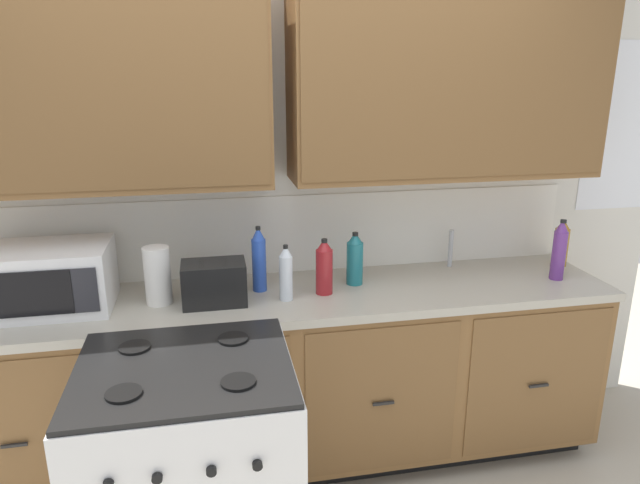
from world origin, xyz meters
name	(u,v)px	position (x,y,z in m)	size (l,w,h in m)	color
wall_unit	(279,131)	(0.00, 0.50, 1.65)	(4.28, 0.40, 2.42)	silver
counter_run	(289,379)	(0.00, 0.30, 0.47)	(3.11, 0.64, 0.92)	black
stove_range	(192,478)	(-0.45, -0.33, 0.47)	(0.76, 0.68, 0.95)	white
microwave	(53,278)	(-1.01, 0.33, 1.06)	(0.48, 0.37, 0.28)	white
toaster	(214,283)	(-0.33, 0.25, 1.02)	(0.28, 0.18, 0.19)	black
sink_faucet	(451,248)	(0.90, 0.51, 1.02)	(0.02, 0.02, 0.20)	#B2B5BA
paper_towel_roll	(158,275)	(-0.58, 0.30, 1.05)	(0.12, 0.12, 0.26)	white
bottle_red	(324,267)	(0.17, 0.27, 1.05)	(0.08, 0.08, 0.26)	maroon
bottle_clear	(286,273)	(-0.01, 0.23, 1.05)	(0.06, 0.06, 0.26)	silver
bottle_amber	(561,243)	(1.48, 0.41, 1.05)	(0.08, 0.08, 0.25)	#9E6619
bottle_violet	(559,250)	(1.34, 0.23, 1.07)	(0.07, 0.07, 0.31)	#663384
bottle_blue	(259,260)	(-0.12, 0.36, 1.08)	(0.07, 0.07, 0.31)	blue
bottle_teal	(355,259)	(0.34, 0.36, 1.05)	(0.08, 0.08, 0.26)	#1E707A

